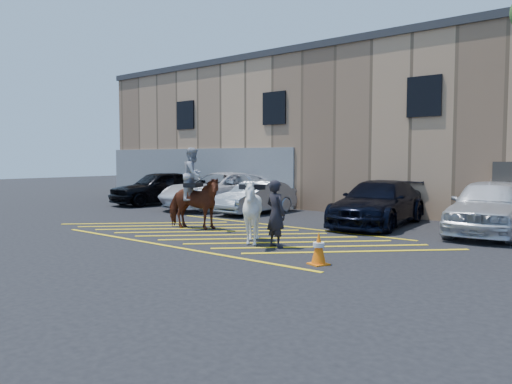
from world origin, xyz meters
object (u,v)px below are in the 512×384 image
Objects in this scene: car_white_suv at (490,206)px; saddled_white at (252,212)px; car_silver_sedan at (256,198)px; car_black_suv at (159,188)px; handler at (276,214)px; mounted_bay at (193,196)px; car_white_pickup at (221,190)px; traffic_cone at (319,248)px; car_blue_suv at (378,203)px.

saddled_white reaches higher than car_white_suv.
car_black_suv is at bearing 178.36° from car_silver_sedan.
mounted_bay is (-4.12, 0.96, 0.19)m from handler.
car_white_pickup is 8.17× the size of traffic_cone.
car_silver_sedan is (2.51, -0.54, -0.16)m from car_white_pickup.
car_black_suv is 0.98× the size of car_white_suv.
mounted_bay is at bearing 161.66° from traffic_cone.
mounted_bay is at bearing -0.56° from handler.
car_blue_suv is 3.04× the size of saddled_white.
car_white_pickup is at bearing -25.83° from handler.
car_black_suv reaches higher than car_blue_suv.
car_black_suv is 9.04m from mounted_bay.
car_white_suv is at bearing 32.46° from mounted_bay.
car_white_pickup is 3.42× the size of saddled_white.
car_silver_sedan is 4.95m from mounted_bay.
mounted_bay is 3.65× the size of traffic_cone.
traffic_cone is at bearing -18.34° from mounted_bay.
car_blue_suv is at bearing 80.51° from saddled_white.
mounted_bay is at bearing -75.96° from car_silver_sedan.
handler is 1.01× the size of saddled_white.
mounted_bay is (-4.27, -4.69, 0.31)m from car_blue_suv.
mounted_bay is (7.63, -4.84, 0.24)m from car_black_suv.
car_white_pickup is 10.09m from handler.
car_white_pickup is 3.38× the size of handler.
car_blue_suv is (11.90, -0.15, -0.07)m from car_black_suv.
car_black_suv is 6.35m from car_silver_sedan.
car_blue_suv is 3.00× the size of handler.
car_blue_suv is 6.98m from traffic_cone.
handler is 0.66× the size of mounted_bay.
car_black_suv is 6.74× the size of traffic_cone.
saddled_white is at bearing -34.78° from car_white_pickup.
saddled_white is at bearing -105.99° from car_blue_suv.
car_blue_suv is 5.73m from saddled_white.
car_blue_suv reaches higher than car_silver_sedan.
saddled_white reaches higher than traffic_cone.
car_silver_sedan is at bearing 105.05° from mounted_bay.
car_black_suv is at bearing 153.47° from traffic_cone.
car_white_suv is (9.10, 0.21, 0.19)m from car_silver_sedan.
car_silver_sedan is 7.36m from saddled_white.
car_silver_sedan is 2.33× the size of saddled_white.
car_black_suv is at bearing -166.44° from car_white_pickup.
car_silver_sedan is at bearing 137.44° from traffic_cone.
saddled_white is (-4.50, -5.94, 0.02)m from car_white_suv.
handler is at bearing 0.61° from saddled_white.
car_white_suv is (15.45, 0.13, 0.02)m from car_black_suv.
car_white_pickup is at bearing 143.50° from traffic_cone.
car_black_suv is 1.85× the size of mounted_bay.
handler reaches higher than saddled_white.
mounted_bay reaches higher than handler.
car_blue_suv is 1.99× the size of mounted_bay.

